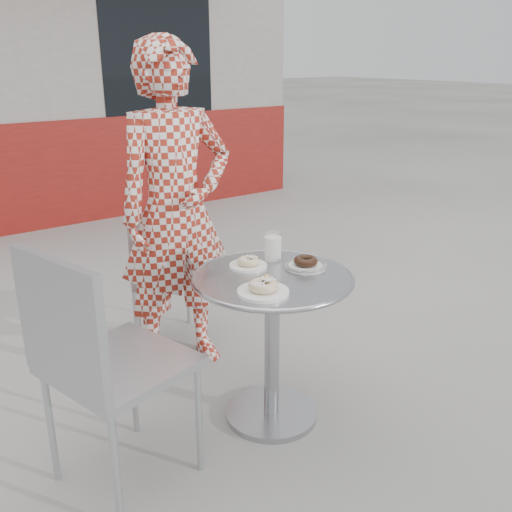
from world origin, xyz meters
TOP-DOWN VIEW (x-y plane):
  - ground at (0.00, 0.00)m, footprint 60.00×60.00m
  - bistro_table at (-0.01, -0.05)m, footprint 0.69×0.69m
  - chair_far at (-0.04, 0.91)m, footprint 0.49×0.49m
  - chair_left at (-0.71, -0.02)m, footprint 0.57×0.56m
  - seated_person at (-0.08, 0.65)m, footprint 0.63×0.44m
  - plate_far at (-0.03, 0.10)m, footprint 0.17×0.17m
  - plate_near at (-0.15, -0.17)m, footprint 0.20×0.20m
  - plate_checker at (0.17, -0.05)m, footprint 0.18×0.18m
  - milk_cup at (0.12, 0.11)m, footprint 0.08×0.08m

SIDE VIEW (x-z plane):
  - ground at x=0.00m, z-range 0.00..0.00m
  - chair_far at x=-0.04m, z-range -0.15..0.64m
  - chair_left at x=-0.71m, z-range -0.19..0.79m
  - bistro_table at x=-0.01m, z-range 0.18..0.88m
  - plate_checker at x=0.17m, z-range 0.69..0.73m
  - plate_far at x=-0.03m, z-range 0.69..0.73m
  - plate_near at x=-0.15m, z-range 0.69..0.74m
  - milk_cup at x=0.12m, z-range 0.69..0.82m
  - seated_person at x=-0.08m, z-range 0.00..1.67m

